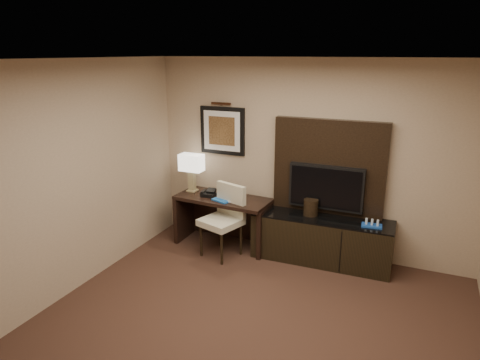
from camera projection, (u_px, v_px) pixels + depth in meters
The scene contains 17 objects.
floor at pixel (234, 354), 4.08m from camera, with size 4.50×5.00×0.01m, color #352018.
ceiling at pixel (233, 60), 3.30m from camera, with size 4.50×5.00×0.01m, color silver.
wall_back at pixel (308, 159), 5.88m from camera, with size 4.50×0.01×2.70m, color tan.
wall_left at pixel (41, 190), 4.55m from camera, with size 0.01×5.00×2.70m, color tan.
desk at pixel (223, 221), 6.30m from camera, with size 1.38×0.59×0.74m, color black.
credenza at pixel (321, 239), 5.80m from camera, with size 1.86×0.52×0.64m, color black.
tv_wall_panel at pixel (329, 168), 5.74m from camera, with size 1.50×0.12×1.30m, color black.
tv at pixel (326, 187), 5.72m from camera, with size 1.00×0.08×0.60m, color black.
artwork at pixel (222, 131), 6.28m from camera, with size 0.70×0.04×0.70m, color black.
picture_light at pixel (221, 104), 6.13m from camera, with size 0.04×0.04×0.30m, color #3D2113.
desk_chair at pixel (221, 221), 5.91m from camera, with size 0.49×0.57×1.03m, color beige, non-canonical shape.
table_lamp at pixel (192, 172), 6.39m from camera, with size 0.37×0.21×0.60m, color tan, non-canonical shape.
desk_phone at pixel (209, 193), 6.24m from camera, with size 0.20×0.18×0.10m, color black, non-canonical shape.
blue_folder at pixel (226, 198), 6.11m from camera, with size 0.26×0.35×0.02m, color blue.
book at pixel (229, 192), 6.05m from camera, with size 0.18×0.02×0.24m, color #B7AB90.
ice_bucket at pixel (311, 207), 5.77m from camera, with size 0.20×0.20×0.22m, color black.
minibar_tray at pixel (372, 223), 5.40m from camera, with size 0.25×0.15×0.09m, color #17459A, non-canonical shape.
Camera 1 is at (1.42, -3.12, 2.77)m, focal length 32.00 mm.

